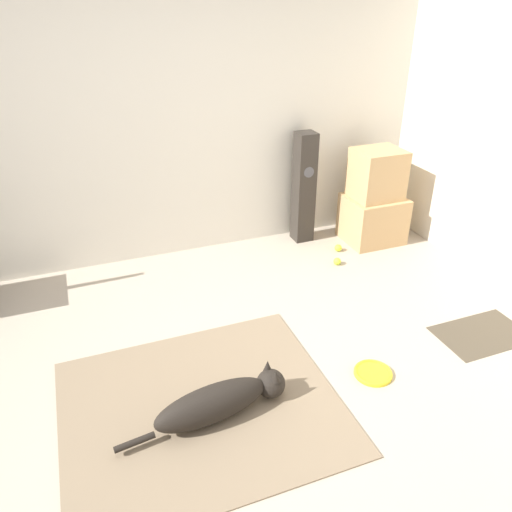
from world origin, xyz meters
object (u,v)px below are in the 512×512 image
at_px(dog, 221,400).
at_px(frisbee, 373,373).
at_px(cardboard_box_upper, 377,174).
at_px(floor_speaker, 304,188).
at_px(cardboard_box_lower, 373,219).
at_px(tennis_ball_by_boxes, 338,248).
at_px(tennis_ball_near_speaker, 337,261).

bearing_deg(dog, frisbee, -0.75).
distance_m(cardboard_box_upper, floor_speaker, 0.67).
bearing_deg(cardboard_box_upper, dog, -140.85).
xyz_separation_m(dog, frisbee, (1.00, -0.01, -0.11)).
relative_size(frisbee, cardboard_box_lower, 0.46).
xyz_separation_m(frisbee, tennis_ball_by_boxes, (0.61, 1.55, 0.02)).
relative_size(frisbee, tennis_ball_by_boxes, 3.66).
bearing_deg(tennis_ball_by_boxes, dog, -136.39).
height_order(tennis_ball_by_boxes, tennis_ball_near_speaker, same).
height_order(dog, frisbee, dog).
xyz_separation_m(cardboard_box_lower, tennis_ball_near_speaker, (-0.54, -0.32, -0.19)).
bearing_deg(cardboard_box_upper, frisbee, -121.60).
relative_size(cardboard_box_lower, floor_speaker, 0.50).
distance_m(tennis_ball_by_boxes, tennis_ball_near_speaker, 0.26).
height_order(dog, tennis_ball_by_boxes, dog).
height_order(cardboard_box_upper, tennis_ball_by_boxes, cardboard_box_upper).
distance_m(dog, tennis_ball_near_speaker, 1.98).
distance_m(cardboard_box_lower, cardboard_box_upper, 0.44).
bearing_deg(dog, tennis_ball_near_speaker, 41.63).
xyz_separation_m(dog, floor_speaker, (1.41, 1.89, 0.40)).
height_order(frisbee, cardboard_box_lower, cardboard_box_lower).
xyz_separation_m(cardboard_box_upper, floor_speaker, (-0.60, 0.26, -0.14)).
distance_m(dog, cardboard_box_upper, 2.65).
relative_size(dog, tennis_ball_by_boxes, 15.32).
relative_size(dog, floor_speaker, 0.98).
height_order(frisbee, tennis_ball_by_boxes, tennis_ball_by_boxes).
relative_size(tennis_ball_by_boxes, tennis_ball_near_speaker, 1.00).
bearing_deg(tennis_ball_by_boxes, cardboard_box_upper, 14.52).
bearing_deg(frisbee, cardboard_box_lower, 58.15).
height_order(frisbee, tennis_ball_near_speaker, tennis_ball_near_speaker).
bearing_deg(floor_speaker, tennis_ball_by_boxes, -60.67).
xyz_separation_m(cardboard_box_lower, tennis_ball_by_boxes, (-0.41, -0.10, -0.19)).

